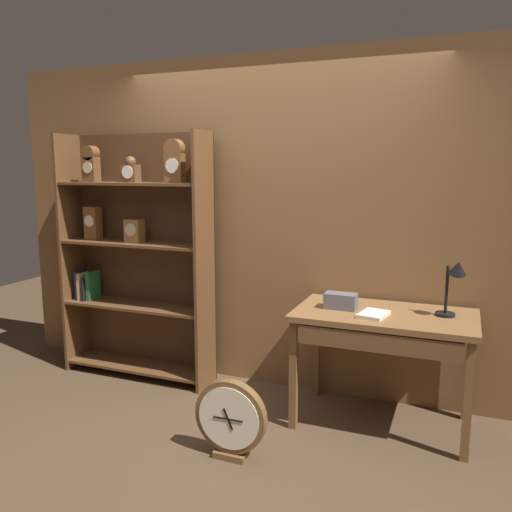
{
  "coord_description": "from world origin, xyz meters",
  "views": [
    {
      "loc": [
        1.37,
        -2.58,
        1.73
      ],
      "look_at": [
        0.05,
        0.73,
        1.14
      ],
      "focal_mm": 36.5,
      "sensor_mm": 36.0,
      "label": 1
    }
  ],
  "objects_px": {
    "bookshelf": "(135,254)",
    "toolbox_small": "(341,301)",
    "round_clock_large": "(231,419)",
    "open_repair_manual": "(373,314)",
    "workbench": "(384,328)",
    "desk_lamp": "(454,280)"
  },
  "relations": [
    {
      "from": "toolbox_small",
      "to": "open_repair_manual",
      "type": "distance_m",
      "value": 0.27
    },
    {
      "from": "bookshelf",
      "to": "toolbox_small",
      "type": "distance_m",
      "value": 1.79
    },
    {
      "from": "desk_lamp",
      "to": "open_repair_manual",
      "type": "distance_m",
      "value": 0.55
    },
    {
      "from": "bookshelf",
      "to": "workbench",
      "type": "bearing_deg",
      "value": -4.86
    },
    {
      "from": "round_clock_large",
      "to": "desk_lamp",
      "type": "bearing_deg",
      "value": 34.32
    },
    {
      "from": "open_repair_manual",
      "to": "round_clock_large",
      "type": "distance_m",
      "value": 1.12
    },
    {
      "from": "open_repair_manual",
      "to": "round_clock_large",
      "type": "bearing_deg",
      "value": -126.6
    },
    {
      "from": "workbench",
      "to": "toolbox_small",
      "type": "relative_size",
      "value": 5.47
    },
    {
      "from": "bookshelf",
      "to": "round_clock_large",
      "type": "distance_m",
      "value": 1.77
    },
    {
      "from": "bookshelf",
      "to": "desk_lamp",
      "type": "relative_size",
      "value": 5.2
    },
    {
      "from": "toolbox_small",
      "to": "open_repair_manual",
      "type": "height_order",
      "value": "toolbox_small"
    },
    {
      "from": "workbench",
      "to": "desk_lamp",
      "type": "distance_m",
      "value": 0.54
    },
    {
      "from": "desk_lamp",
      "to": "round_clock_large",
      "type": "bearing_deg",
      "value": -145.68
    },
    {
      "from": "round_clock_large",
      "to": "toolbox_small",
      "type": "bearing_deg",
      "value": 58.04
    },
    {
      "from": "round_clock_large",
      "to": "bookshelf",
      "type": "bearing_deg",
      "value": 144.23
    },
    {
      "from": "toolbox_small",
      "to": "round_clock_large",
      "type": "height_order",
      "value": "toolbox_small"
    },
    {
      "from": "workbench",
      "to": "desk_lamp",
      "type": "relative_size",
      "value": 3.04
    },
    {
      "from": "desk_lamp",
      "to": "open_repair_manual",
      "type": "height_order",
      "value": "desk_lamp"
    },
    {
      "from": "bookshelf",
      "to": "toolbox_small",
      "type": "height_order",
      "value": "bookshelf"
    },
    {
      "from": "workbench",
      "to": "desk_lamp",
      "type": "bearing_deg",
      "value": 8.18
    },
    {
      "from": "workbench",
      "to": "round_clock_large",
      "type": "xyz_separation_m",
      "value": [
        -0.78,
        -0.75,
        -0.44
      ]
    },
    {
      "from": "workbench",
      "to": "toolbox_small",
      "type": "bearing_deg",
      "value": 177.28
    }
  ]
}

